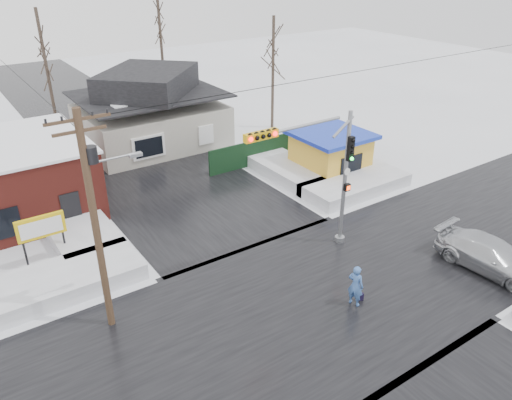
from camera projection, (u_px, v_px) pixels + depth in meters
ground at (318, 299)px, 21.69m from camera, size 120.00×120.00×0.00m
road_ns at (318, 298)px, 21.69m from camera, size 10.00×120.00×0.02m
road_ew at (318, 298)px, 21.69m from camera, size 120.00×10.00×0.02m
snowbank_nw at (61, 281)px, 22.15m from camera, size 7.00×3.00×0.80m
snowbank_ne at (355, 185)px, 31.19m from camera, size 7.00×3.00×0.80m
snowbank_nside_w at (74, 223)px, 26.84m from camera, size 3.00×8.00×0.80m
snowbank_nside_e at (282, 166)px, 33.88m from camera, size 3.00×8.00×0.80m
traffic_signal at (322, 168)px, 23.05m from camera, size 6.05×0.68×7.00m
utility_pole at (95, 212)px, 17.98m from camera, size 3.15×0.44×9.00m
marquee_sign at (41, 228)px, 23.30m from camera, size 2.20×0.21×2.55m
house at (150, 111)px, 37.73m from camera, size 10.40×8.40×5.76m
kiosk at (330, 153)px, 33.17m from camera, size 4.60×4.60×2.88m
fence at (259, 152)px, 34.87m from camera, size 8.00×0.12×1.80m
tree_far_left at (41, 38)px, 35.26m from camera, size 3.00×3.00×10.00m
tree_far_mid at (158, 4)px, 41.04m from camera, size 3.00×3.00×12.00m
tree_far_right at (273, 40)px, 39.24m from camera, size 3.00×3.00×9.00m
pedestrian at (356, 286)px, 20.93m from camera, size 0.65×0.81×1.91m
car at (491, 256)px, 23.33m from camera, size 2.56×5.37×1.51m
shopping_bag at (360, 297)px, 21.50m from camera, size 0.30×0.21×0.35m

